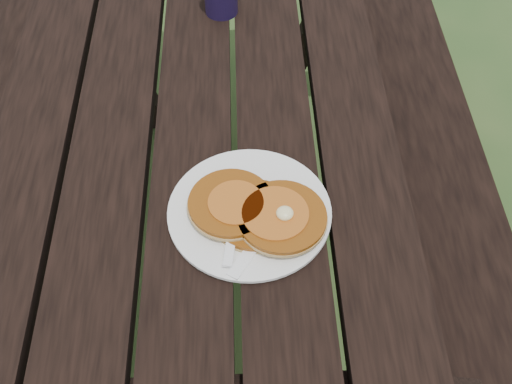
{
  "coord_description": "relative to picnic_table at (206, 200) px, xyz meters",
  "views": [
    {
      "loc": [
        0.09,
        -0.97,
        1.61
      ],
      "look_at": [
        0.11,
        -0.32,
        0.8
      ],
      "focal_mm": 45.0,
      "sensor_mm": 36.0,
      "label": 1
    }
  ],
  "objects": [
    {
      "name": "plate",
      "position": [
        0.1,
        -0.33,
        0.39
      ],
      "size": [
        0.32,
        0.32,
        0.01
      ],
      "primitive_type": "cylinder",
      "rotation": [
        0.0,
        0.0,
        -0.27
      ],
      "color": "white",
      "rests_on": "picnic_table"
    },
    {
      "name": "knife",
      "position": [
        0.12,
        -0.38,
        0.39
      ],
      "size": [
        0.11,
        0.16,
        0.0
      ],
      "primitive_type": "cube",
      "rotation": [
        0.0,
        0.0,
        -0.58
      ],
      "color": "white",
      "rests_on": "plate"
    },
    {
      "name": "fork",
      "position": [
        0.07,
        -0.39,
        0.4
      ],
      "size": [
        0.05,
        0.16,
        0.01
      ],
      "primitive_type": null,
      "rotation": [
        0.0,
        0.0,
        -0.14
      ],
      "color": "white",
      "rests_on": "plate"
    },
    {
      "name": "picnic_table",
      "position": [
        0.0,
        0.0,
        0.0
      ],
      "size": [
        1.36,
        1.8,
        0.75
      ],
      "color": "black",
      "rests_on": "ground"
    },
    {
      "name": "pancake_stack",
      "position": [
        0.11,
        -0.34,
        0.41
      ],
      "size": [
        0.22,
        0.17,
        0.04
      ],
      "rotation": [
        0.0,
        0.0,
        -0.08
      ],
      "color": "#87460F",
      "rests_on": "plate"
    },
    {
      "name": "ground",
      "position": [
        0.0,
        0.0,
        -0.37
      ],
      "size": [
        60.0,
        60.0,
        0.0
      ],
      "primitive_type": "plane",
      "color": "#27431C",
      "rests_on": "ground"
    }
  ]
}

